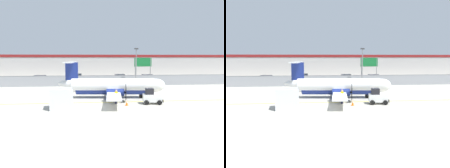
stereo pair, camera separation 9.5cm
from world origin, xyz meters
TOP-DOWN VIEW (x-y plane):
  - ground_plane at (0.00, 2.00)m, footprint 140.00×140.00m
  - perimeter_fence at (0.00, 18.00)m, footprint 98.00×0.10m
  - parking_lot_strip at (0.00, 29.50)m, footprint 98.00×17.00m
  - background_building at (0.00, 47.99)m, footprint 91.00×8.10m
  - commuter_airplane at (1.68, 4.84)m, footprint 14.57×16.08m
  - baggage_tug at (5.61, 0.46)m, footprint 2.43×1.59m
  - ground_crew_worker at (1.44, 1.12)m, footprint 0.47×0.51m
  - cargo_container at (-4.74, -1.00)m, footprint 2.64×2.30m
  - traffic_cone_near_left at (6.10, 3.83)m, footprint 0.36×0.36m
  - traffic_cone_near_right at (2.52, -0.06)m, footprint 0.36×0.36m
  - parked_car_0 at (-12.43, 24.62)m, footprint 4.36×2.36m
  - parked_car_1 at (-4.89, 29.32)m, footprint 4.23×2.07m
  - parked_car_2 at (5.40, 26.01)m, footprint 4.22×2.05m
  - parked_car_3 at (11.68, 24.81)m, footprint 4.23×2.07m
  - apron_light_pole at (6.99, 15.82)m, footprint 0.70×0.30m
  - highway_sign at (9.27, 19.85)m, footprint 3.60×0.14m

SIDE VIEW (x-z plane):
  - ground_plane at x=0.00m, z-range 0.00..0.01m
  - parking_lot_strip at x=0.00m, z-range 0.00..0.12m
  - traffic_cone_near_left at x=6.10m, z-range -0.01..0.63m
  - traffic_cone_near_right at x=2.52m, z-range -0.01..0.63m
  - baggage_tug at x=5.61m, z-range -0.08..1.80m
  - parked_car_0 at x=-12.43m, z-range 0.10..1.68m
  - parked_car_1 at x=-4.89m, z-range 0.10..1.68m
  - parked_car_2 at x=5.40m, z-range 0.10..1.68m
  - parked_car_3 at x=11.68m, z-range 0.10..1.68m
  - ground_crew_worker at x=1.44m, z-range 0.10..1.80m
  - cargo_container at x=-4.74m, z-range 0.00..2.20m
  - perimeter_fence at x=0.00m, z-range 0.07..2.17m
  - commuter_airplane at x=1.68m, z-range -0.86..4.06m
  - background_building at x=0.00m, z-range 0.01..6.51m
  - highway_sign at x=9.27m, z-range 1.39..6.89m
  - apron_light_pole at x=6.99m, z-range 0.67..7.94m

